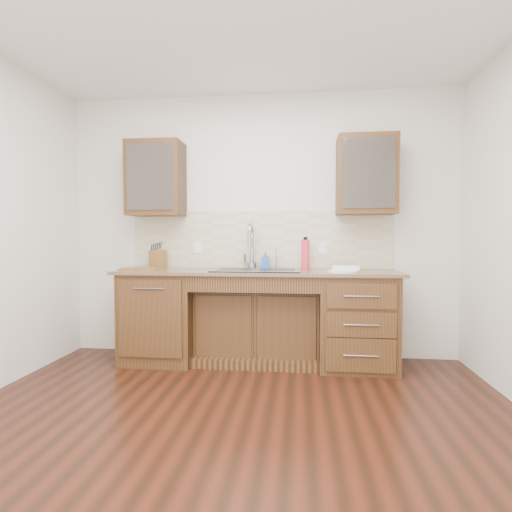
# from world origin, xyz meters

# --- Properties ---
(ground) EXTENTS (4.00, 3.50, 0.10)m
(ground) POSITION_xyz_m (0.00, 0.00, -0.05)
(ground) COLOR #3C160C
(wall_back) EXTENTS (4.00, 0.10, 2.70)m
(wall_back) POSITION_xyz_m (0.00, 1.80, 1.35)
(wall_back) COLOR silver
(wall_back) RESTS_ON ground
(wall_front) EXTENTS (4.00, 0.10, 2.70)m
(wall_front) POSITION_xyz_m (0.00, -1.80, 1.35)
(wall_front) COLOR silver
(wall_front) RESTS_ON ground
(base_cabinet_left) EXTENTS (0.70, 0.62, 0.88)m
(base_cabinet_left) POSITION_xyz_m (-0.95, 1.44, 0.44)
(base_cabinet_left) COLOR #593014
(base_cabinet_left) RESTS_ON ground
(base_cabinet_center) EXTENTS (1.20, 0.44, 0.70)m
(base_cabinet_center) POSITION_xyz_m (0.00, 1.53, 0.35)
(base_cabinet_center) COLOR #593014
(base_cabinet_center) RESTS_ON ground
(base_cabinet_right) EXTENTS (0.70, 0.62, 0.88)m
(base_cabinet_right) POSITION_xyz_m (0.95, 1.44, 0.44)
(base_cabinet_right) COLOR #593014
(base_cabinet_right) RESTS_ON ground
(countertop) EXTENTS (2.70, 0.65, 0.03)m
(countertop) POSITION_xyz_m (0.00, 1.43, 0.90)
(countertop) COLOR #84705B
(countertop) RESTS_ON base_cabinet_left
(backsplash) EXTENTS (2.70, 0.02, 0.59)m
(backsplash) POSITION_xyz_m (0.00, 1.74, 1.21)
(backsplash) COLOR beige
(backsplash) RESTS_ON wall_back
(sink) EXTENTS (0.84, 0.46, 0.19)m
(sink) POSITION_xyz_m (0.00, 1.41, 0.83)
(sink) COLOR #9E9EA5
(sink) RESTS_ON countertop
(faucet) EXTENTS (0.04, 0.04, 0.40)m
(faucet) POSITION_xyz_m (-0.07, 1.64, 1.11)
(faucet) COLOR #999993
(faucet) RESTS_ON countertop
(filter_tap) EXTENTS (0.02, 0.02, 0.24)m
(filter_tap) POSITION_xyz_m (0.18, 1.65, 1.03)
(filter_tap) COLOR #999993
(filter_tap) RESTS_ON countertop
(upper_cabinet_left) EXTENTS (0.55, 0.34, 0.75)m
(upper_cabinet_left) POSITION_xyz_m (-1.05, 1.58, 1.83)
(upper_cabinet_left) COLOR #593014
(upper_cabinet_left) RESTS_ON wall_back
(upper_cabinet_right) EXTENTS (0.55, 0.34, 0.75)m
(upper_cabinet_right) POSITION_xyz_m (1.05, 1.58, 1.83)
(upper_cabinet_right) COLOR #593014
(upper_cabinet_right) RESTS_ON wall_back
(outlet_left) EXTENTS (0.08, 0.01, 0.12)m
(outlet_left) POSITION_xyz_m (-0.65, 1.73, 1.12)
(outlet_left) COLOR white
(outlet_left) RESTS_ON backsplash
(outlet_right) EXTENTS (0.08, 0.01, 0.12)m
(outlet_right) POSITION_xyz_m (0.65, 1.73, 1.12)
(outlet_right) COLOR white
(outlet_right) RESTS_ON backsplash
(soap_bottle) EXTENTS (0.08, 0.08, 0.17)m
(soap_bottle) POSITION_xyz_m (0.07, 1.66, 1.00)
(soap_bottle) COLOR blue
(soap_bottle) RESTS_ON countertop
(water_bottle) EXTENTS (0.10, 0.10, 0.29)m
(water_bottle) POSITION_xyz_m (0.47, 1.63, 1.06)
(water_bottle) COLOR #E62E45
(water_bottle) RESTS_ON countertop
(plate) EXTENTS (0.34, 0.34, 0.02)m
(plate) POSITION_xyz_m (0.81, 1.33, 0.92)
(plate) COLOR silver
(plate) RESTS_ON countertop
(dish_towel) EXTENTS (0.26, 0.21, 0.04)m
(dish_towel) POSITION_xyz_m (0.85, 1.38, 0.94)
(dish_towel) COLOR white
(dish_towel) RESTS_ON plate
(knife_block) EXTENTS (0.15, 0.19, 0.19)m
(knife_block) POSITION_xyz_m (-1.05, 1.60, 1.00)
(knife_block) COLOR brown
(knife_block) RESTS_ON countertop
(cutting_board) EXTENTS (0.40, 0.32, 0.02)m
(cutting_board) POSITION_xyz_m (-1.18, 1.41, 0.92)
(cutting_board) COLOR brown
(cutting_board) RESTS_ON countertop
(cup_left_a) EXTENTS (0.15, 0.15, 0.11)m
(cup_left_a) POSITION_xyz_m (-1.11, 1.58, 1.78)
(cup_left_a) COLOR white
(cup_left_a) RESTS_ON upper_cabinet_left
(cup_left_b) EXTENTS (0.14, 0.14, 0.10)m
(cup_left_b) POSITION_xyz_m (-1.00, 1.58, 1.78)
(cup_left_b) COLOR silver
(cup_left_b) RESTS_ON upper_cabinet_left
(cup_right_a) EXTENTS (0.13, 0.13, 0.10)m
(cup_right_a) POSITION_xyz_m (0.96, 1.58, 1.78)
(cup_right_a) COLOR white
(cup_right_a) RESTS_ON upper_cabinet_right
(cup_right_b) EXTENTS (0.14, 0.14, 0.10)m
(cup_right_b) POSITION_xyz_m (1.16, 1.58, 1.77)
(cup_right_b) COLOR white
(cup_right_b) RESTS_ON upper_cabinet_right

